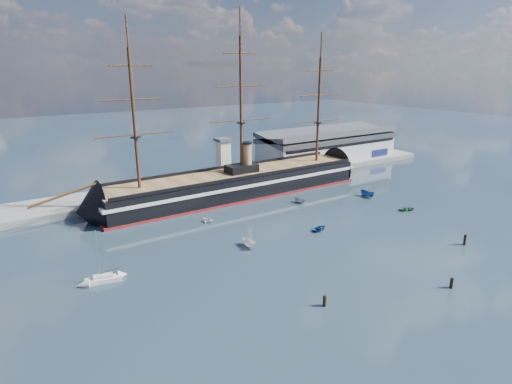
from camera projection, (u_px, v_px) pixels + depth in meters
ground at (270, 213)px, 124.39m from camera, size 600.00×600.00×0.00m
quay at (237, 181)px, 158.52m from camera, size 180.00×18.00×2.00m
warehouse at (327, 145)px, 184.49m from camera, size 63.00×21.00×11.60m
quay_tower at (223, 159)px, 149.65m from camera, size 5.00×5.00×15.00m
warship at (232, 185)px, 138.69m from camera, size 112.99×17.50×53.94m
sailboat at (103, 279)px, 84.95m from camera, size 7.25×3.39×11.17m
motorboat_a at (249, 247)px, 101.21m from camera, size 6.32×3.04×2.43m
motorboat_b at (319, 230)px, 111.65m from camera, size 1.96×3.25×1.42m
motorboat_c at (299, 203)px, 133.50m from camera, size 5.19×2.61×1.98m
motorboat_d at (208, 222)px, 117.24m from camera, size 6.14×4.37×2.06m
motorboat_e at (407, 210)px, 126.60m from camera, size 2.30×3.18×1.38m
motorboat_f at (367, 197)px, 139.57m from camera, size 6.51×2.76×2.54m
piling_near_left at (324, 306)px, 76.63m from camera, size 0.64×0.64×2.91m
piling_near_mid at (451, 288)px, 82.84m from camera, size 0.64×0.64×2.91m
piling_near_right at (464, 245)px, 102.50m from camera, size 0.64×0.64×3.36m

